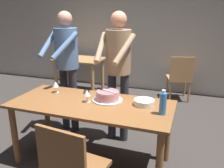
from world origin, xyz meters
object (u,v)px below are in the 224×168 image
Objects in this scene: main_dining_table at (91,112)px; person_standing_beside at (67,59)px; plate_stack at (144,102)px; background_table at (79,66)px; chair_near_side at (72,168)px; background_chair_1 at (180,76)px; cake_on_platter at (108,96)px; water_bottle at (163,103)px; wine_glass_far at (56,85)px; wine_glass_near at (87,93)px; person_cutting_cake at (118,64)px; cake_knife at (103,89)px.

main_dining_table is 1.00m from person_standing_beside.
main_dining_table is 0.60m from plate_stack.
plate_stack reaches higher than background_table.
person_standing_beside is at bearing -68.24° from background_table.
background_table is at bearing 115.86° from chair_near_side.
background_chair_1 is (0.79, 2.41, -0.15)m from main_dining_table.
background_chair_1 reaches higher than cake_on_platter.
chair_near_side reaches higher than main_dining_table.
water_bottle is at bearing -90.30° from background_chair_1.
plate_stack is 0.13× the size of person_standing_beside.
water_bottle is (1.33, -0.21, 0.01)m from wine_glass_far.
person_cutting_cake reaches higher than wine_glass_near.
water_bottle is 0.25× the size of background_table.
cake_knife is at bearing 63.70° from main_dining_table.
person_standing_beside is at bearing 146.88° from cake_knife.
cake_on_platter is at bearing 165.17° from water_bottle.
main_dining_table is 0.75m from person_cutting_cake.
chair_near_side is 1.00× the size of background_chair_1.
plate_stack is 0.22× the size of background_table.
cake_on_platter is 0.10m from cake_knife.
cake_knife is 0.29× the size of chair_near_side.
wine_glass_far is 0.16× the size of chair_near_side.
main_dining_table is at bearing -100.92° from person_cutting_cake.
person_standing_beside is (-0.79, 0.50, 0.27)m from cake_on_platter.
cake_on_platter is 0.66m from water_bottle.
background_chair_1 is at bearing 84.20° from plate_stack.
wine_glass_near reaches higher than cake_knife.
person_standing_beside reaches higher than wine_glass_far.
wine_glass_far is 0.82m from person_cutting_cake.
person_cutting_cake is 1.72× the size of background_table.
wine_glass_near is at bearing -131.79° from cake_knife.
person_cutting_cake reaches higher than background_chair_1.
main_dining_table is 2.59m from background_table.
cake_on_platter reaches higher than background_table.
background_chair_1 is at bearing 50.98° from person_standing_beside.
cake_on_platter is at bearing 42.65° from main_dining_table.
cake_knife is 0.26× the size of background_table.
person_cutting_cake reaches higher than cake_knife.
cake_knife is at bearing -56.70° from background_table.
water_bottle is at bearing -38.34° from plate_stack.
water_bottle is (0.83, -0.05, 0.01)m from wine_glass_near.
chair_near_side is (-0.61, -0.73, -0.37)m from water_bottle.
main_dining_table is 1.79× the size of background_table.
person_standing_beside reaches higher than background_table.
cake_on_platter is 0.34× the size of background_table.
person_cutting_cake reaches higher than wine_glass_far.
wine_glass_near reaches higher than main_dining_table.
chair_near_side reaches higher than wine_glass_far.
plate_stack is (0.48, -0.02, -0.09)m from cake_knife.
chair_near_side is at bearing -87.76° from person_cutting_cake.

